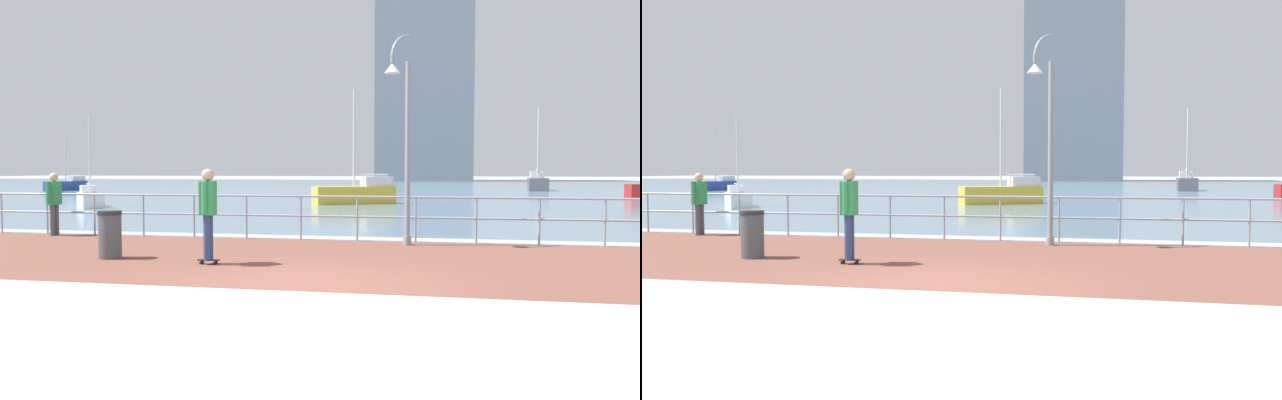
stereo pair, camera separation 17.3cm
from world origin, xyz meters
The scene contains 13 objects.
ground centered at (0.00, 40.00, 0.00)m, with size 220.00×220.00×0.00m, color #9E9EA3.
brick_paving centered at (0.00, 2.63, 0.00)m, with size 28.00×6.42×0.01m, color brown.
harbor_water centered at (0.00, 50.83, 0.00)m, with size 180.00×88.00×0.00m, color slate.
waterfront_railing centered at (0.00, 5.83, 0.76)m, with size 25.25×0.06×1.10m.
lamppost centered at (1.14, 5.09, 2.63)m, with size 0.60×0.71×4.76m.
skateboarder centered at (-2.11, 1.56, 1.05)m, with size 0.41×0.56×1.74m.
bystander centered at (-7.95, 5.48, 0.96)m, with size 0.25×0.55×1.64m.
trash_bin centered at (-4.27, 1.90, 0.47)m, with size 0.46×0.46×0.93m.
sailboat_white centered at (-14.10, 17.10, 0.39)m, with size 2.53×2.88×4.13m.
sailboat_ivory centered at (-28.76, 37.43, 0.47)m, with size 2.11×3.69×4.95m.
sailboat_navy centered at (-2.43, 22.25, 0.55)m, with size 4.22×3.03×5.76m.
sailboat_red centered at (9.23, 45.25, 0.64)m, with size 1.84×4.89×6.74m.
tower_glass centered at (-1.58, 88.41, 16.52)m, with size 13.88×14.76×34.71m.
Camera 1 is at (2.20, -9.22, 1.73)m, focal length 35.43 mm.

